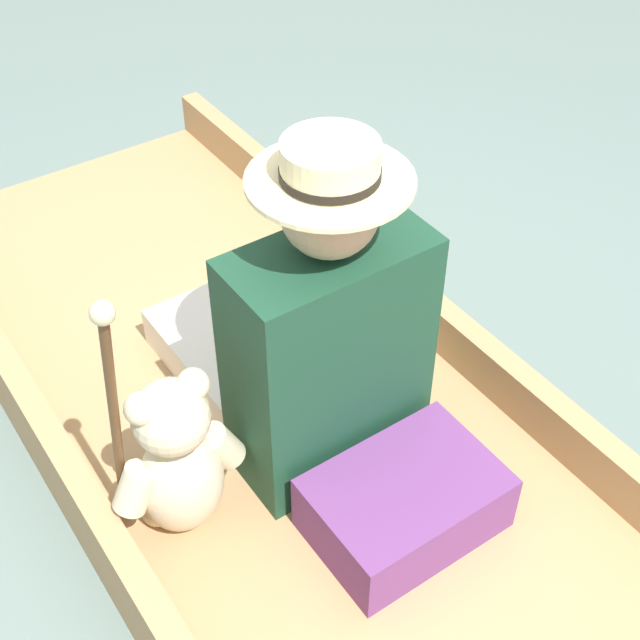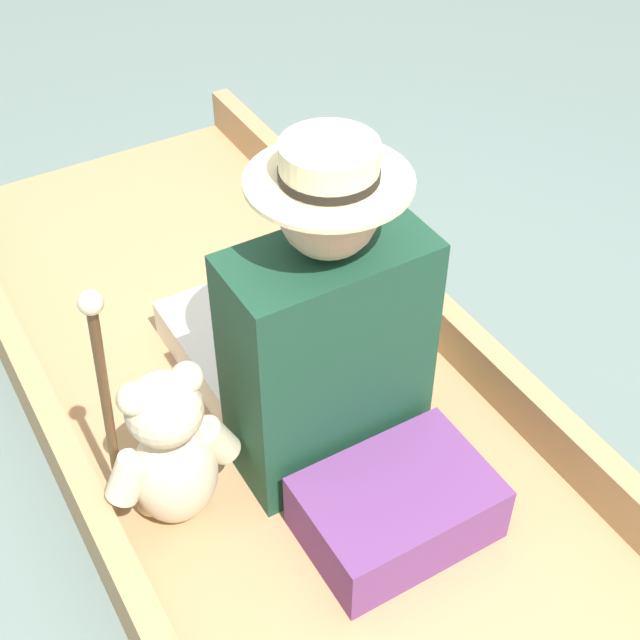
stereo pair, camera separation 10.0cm
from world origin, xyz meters
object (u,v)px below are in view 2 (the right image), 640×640
object	(u,v)px
teddy_bear	(171,452)
walking_cane	(105,396)
wine_glass	(383,289)
seated_person	(309,337)

from	to	relation	value
teddy_bear	walking_cane	world-z (taller)	walking_cane
wine_glass	seated_person	bearing A→B (deg)	-146.17
seated_person	teddy_bear	xyz separation A→B (m)	(-0.38, -0.07, -0.09)
teddy_bear	walking_cane	size ratio (longest dim) A/B	0.59
teddy_bear	seated_person	bearing A→B (deg)	10.82
wine_glass	walking_cane	distance (m)	0.98
seated_person	walking_cane	xyz separation A→B (m)	(-0.49, -0.08, 0.14)
wine_glass	walking_cane	size ratio (longest dim) A/B	0.18
seated_person	walking_cane	distance (m)	0.51
seated_person	wine_glass	size ratio (longest dim) A/B	6.43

